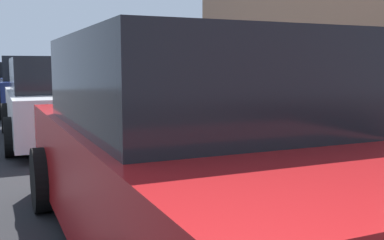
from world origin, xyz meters
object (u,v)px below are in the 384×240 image
Objects in this scene: suitcase_olive_0 at (355,159)px; suitcase_maroon_1 at (329,147)px; suitcase_navy_10 at (184,113)px; parked_car_white_1 at (61,102)px; fire_hydrant at (167,106)px; suitcase_silver_4 at (265,130)px; parked_car_red_0 at (185,152)px; suitcase_teal_6 at (239,125)px; suitcase_navy_3 at (285,139)px; suitcase_red_9 at (196,116)px; parked_car_navy_2 at (31,87)px; suitcase_red_2 at (311,141)px; suitcase_maroon_8 at (204,117)px; suitcase_black_5 at (249,124)px; suitcase_olive_7 at (221,122)px; bollard_post at (151,104)px; parked_car_charcoal_3 at (17,82)px.

suitcase_olive_0 is 0.82× the size of suitcase_maroon_1.
suitcase_navy_10 is 0.16× the size of parked_car_white_1.
suitcase_olive_0 is 0.46m from suitcase_maroon_1.
fire_hydrant is (5.28, -0.04, 0.05)m from suitcase_maroon_1.
suitcase_silver_4 is at bearing 179.45° from fire_hydrant.
suitcase_silver_4 is at bearing -44.92° from parked_car_red_0.
suitcase_teal_6 is 1.24× the size of fire_hydrant.
suitcase_maroon_1 reaches higher than suitcase_navy_3.
fire_hydrant is at bearing 0.98° from suitcase_red_9.
parked_car_white_1 is (3.93, 2.36, 0.30)m from suitcase_navy_3.
suitcase_olive_0 is at bearing 179.28° from fire_hydrant.
suitcase_navy_10 is at bearing -158.29° from parked_car_navy_2.
suitcase_silver_4 is at bearing -1.09° from suitcase_olive_0.
fire_hydrant is at bearing -154.62° from parked_car_navy_2.
fire_hydrant is 2.42m from parked_car_white_1.
suitcase_red_2 is 2.87m from parked_car_red_0.
suitcase_maroon_8 is 2.79m from parked_car_white_1.
parked_car_navy_2 is (8.00, 2.45, 0.33)m from suitcase_teal_6.
suitcase_red_9 is at bearing -1.41° from suitcase_black_5.
suitcase_navy_3 is 0.91m from suitcase_black_5.
suitcase_navy_10 is at bearing 1.16° from suitcase_red_2.
suitcase_red_2 reaches higher than suitcase_navy_10.
suitcase_black_5 is 0.48m from suitcase_teal_6.
suitcase_teal_6 is 2.06m from suitcase_navy_10.
suitcase_black_5 is 2.01m from suitcase_red_9.
suitcase_silver_4 is at bearing 178.30° from suitcase_olive_7.
parked_car_red_0 reaches higher than suitcase_olive_0.
suitcase_navy_10 is at bearing -0.50° from suitcase_maroon_1.
suitcase_black_5 is at bearing 0.86° from suitcase_navy_3.
suitcase_maroon_1 is 1.20× the size of bollard_post.
suitcase_red_9 is at bearing 0.82° from suitcase_red_2.
suitcase_silver_4 reaches higher than suitcase_maroon_8.
parked_car_white_1 is at bearing 180.00° from parked_car_charcoal_3.
bollard_post is 10.35m from parked_car_charcoal_3.
suitcase_red_9 is (0.52, -0.07, -0.03)m from suitcase_maroon_8.
suitcase_maroon_1 is 10.55m from parked_car_navy_2.
suitcase_olive_0 is at bearing 178.82° from suitcase_black_5.
suitcase_olive_0 is 0.82× the size of suitcase_teal_6.
suitcase_teal_6 reaches higher than suitcase_navy_10.
bollard_post reaches higher than suitcase_olive_7.
parked_car_navy_2 is at bearing 0.00° from parked_car_red_0.
suitcase_navy_3 reaches higher than suitcase_navy_10.
suitcase_teal_6 is 0.21× the size of parked_car_charcoal_3.
suitcase_olive_0 is 0.98× the size of bollard_post.
bollard_post is (5.42, 0.22, 0.06)m from suitcase_red_2.
suitcase_black_5 is at bearing -178.24° from bollard_post.
parked_car_white_1 reaches higher than parked_car_charcoal_3.
fire_hydrant is (2.52, 0.00, 0.07)m from suitcase_olive_7.
suitcase_red_2 is at bearing -166.01° from parked_car_navy_2.
suitcase_navy_3 is 0.82× the size of suitcase_black_5.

